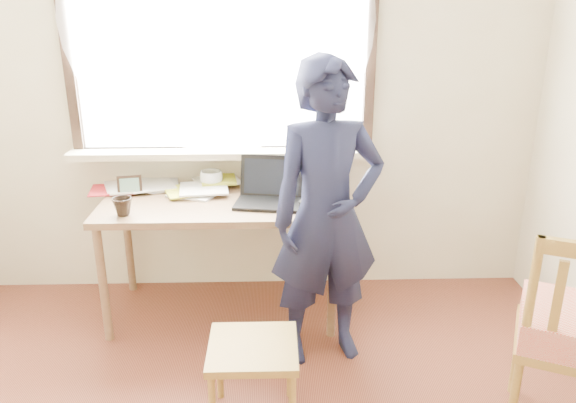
{
  "coord_description": "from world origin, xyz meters",
  "views": [
    {
      "loc": [
        0.09,
        -1.4,
        1.81
      ],
      "look_at": [
        0.16,
        0.95,
        0.96
      ],
      "focal_mm": 35.0,
      "sensor_mm": 36.0,
      "label": 1
    }
  ],
  "objects_px": {
    "mug_dark": "(123,206)",
    "person": "(327,216)",
    "desk": "(220,212)",
    "mug_white": "(211,179)",
    "laptop": "(270,192)",
    "work_chair": "(253,357)",
    "side_chair": "(575,331)"
  },
  "relations": [
    {
      "from": "mug_dark",
      "to": "person",
      "type": "bearing_deg",
      "value": -11.63
    },
    {
      "from": "desk",
      "to": "person",
      "type": "height_order",
      "value": "person"
    },
    {
      "from": "mug_white",
      "to": "mug_dark",
      "type": "height_order",
      "value": "mug_white"
    },
    {
      "from": "laptop",
      "to": "mug_dark",
      "type": "distance_m",
      "value": 0.8
    },
    {
      "from": "desk",
      "to": "work_chair",
      "type": "bearing_deg",
      "value": -77.68
    },
    {
      "from": "desk",
      "to": "side_chair",
      "type": "distance_m",
      "value": 1.89
    },
    {
      "from": "mug_white",
      "to": "side_chair",
      "type": "xyz_separation_m",
      "value": [
        1.62,
        -1.29,
        -0.26
      ]
    },
    {
      "from": "work_chair",
      "to": "person",
      "type": "bearing_deg",
      "value": 54.98
    },
    {
      "from": "desk",
      "to": "side_chair",
      "type": "bearing_deg",
      "value": -34.5
    },
    {
      "from": "laptop",
      "to": "work_chair",
      "type": "distance_m",
      "value": 1.03
    },
    {
      "from": "laptop",
      "to": "person",
      "type": "xyz_separation_m",
      "value": [
        0.29,
        -0.41,
        0.01
      ]
    },
    {
      "from": "mug_dark",
      "to": "side_chair",
      "type": "distance_m",
      "value": 2.23
    },
    {
      "from": "mug_white",
      "to": "person",
      "type": "relative_size",
      "value": 0.09
    },
    {
      "from": "mug_white",
      "to": "side_chair",
      "type": "bearing_deg",
      "value": -38.54
    },
    {
      "from": "laptop",
      "to": "mug_white",
      "type": "distance_m",
      "value": 0.43
    },
    {
      "from": "laptop",
      "to": "side_chair",
      "type": "bearing_deg",
      "value": -39.33
    },
    {
      "from": "desk",
      "to": "work_chair",
      "type": "xyz_separation_m",
      "value": [
        0.21,
        -0.96,
        -0.31
      ]
    },
    {
      "from": "mug_white",
      "to": "work_chair",
      "type": "relative_size",
      "value": 0.35
    },
    {
      "from": "side_chair",
      "to": "desk",
      "type": "bearing_deg",
      "value": 145.5
    },
    {
      "from": "mug_white",
      "to": "person",
      "type": "height_order",
      "value": "person"
    },
    {
      "from": "side_chair",
      "to": "laptop",
      "type": "bearing_deg",
      "value": 140.67
    },
    {
      "from": "desk",
      "to": "mug_dark",
      "type": "distance_m",
      "value": 0.56
    },
    {
      "from": "mug_white",
      "to": "work_chair",
      "type": "bearing_deg",
      "value": -76.82
    },
    {
      "from": "desk",
      "to": "mug_dark",
      "type": "height_order",
      "value": "mug_dark"
    },
    {
      "from": "desk",
      "to": "person",
      "type": "distance_m",
      "value": 0.73
    },
    {
      "from": "mug_dark",
      "to": "laptop",
      "type": "bearing_deg",
      "value": 13.57
    },
    {
      "from": "side_chair",
      "to": "work_chair",
      "type": "bearing_deg",
      "value": 175.24
    },
    {
      "from": "mug_dark",
      "to": "side_chair",
      "type": "xyz_separation_m",
      "value": [
        2.05,
        -0.85,
        -0.26
      ]
    },
    {
      "from": "laptop",
      "to": "mug_white",
      "type": "xyz_separation_m",
      "value": [
        -0.35,
        0.25,
        -0.0
      ]
    },
    {
      "from": "laptop",
      "to": "mug_dark",
      "type": "height_order",
      "value": "laptop"
    },
    {
      "from": "mug_white",
      "to": "work_chair",
      "type": "height_order",
      "value": "mug_white"
    },
    {
      "from": "desk",
      "to": "mug_dark",
      "type": "bearing_deg",
      "value": -156.31
    }
  ]
}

